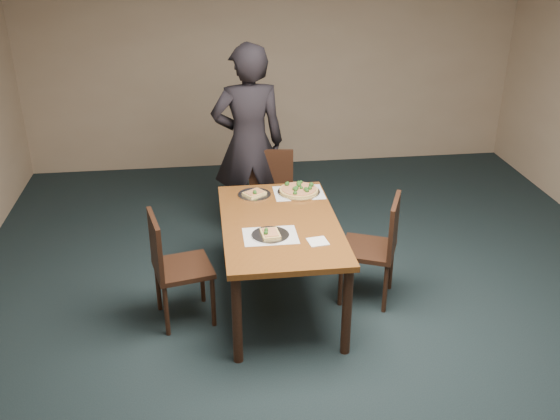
{
  "coord_description": "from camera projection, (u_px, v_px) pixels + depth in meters",
  "views": [
    {
      "loc": [
        -0.88,
        -3.5,
        2.89
      ],
      "look_at": [
        -0.33,
        0.78,
        0.85
      ],
      "focal_mm": 40.0,
      "sensor_mm": 36.0,
      "label": 1
    }
  ],
  "objects": [
    {
      "name": "ground",
      "position": [
        339.0,
        360.0,
        4.48
      ],
      "size": [
        8.0,
        8.0,
        0.0
      ],
      "primitive_type": "plane",
      "color": "black",
      "rests_on": "ground"
    },
    {
      "name": "room_shell",
      "position": [
        351.0,
        128.0,
        3.74
      ],
      "size": [
        8.0,
        8.0,
        8.0
      ],
      "color": "tan",
      "rests_on": "ground"
    },
    {
      "name": "dining_table",
      "position": [
        280.0,
        232.0,
        4.86
      ],
      "size": [
        0.9,
        1.5,
        0.75
      ],
      "color": "#5B2F12",
      "rests_on": "ground"
    },
    {
      "name": "chair_far",
      "position": [
        271.0,
        193.0,
        5.9
      ],
      "size": [
        0.46,
        0.46,
        0.91
      ],
      "rotation": [
        0.0,
        0.0,
        -0.11
      ],
      "color": "black",
      "rests_on": "ground"
    },
    {
      "name": "chair_left",
      "position": [
        172.0,
        262.0,
        4.72
      ],
      "size": [
        0.5,
        0.5,
        0.91
      ],
      "rotation": [
        0.0,
        0.0,
        1.79
      ],
      "color": "black",
      "rests_on": "ground"
    },
    {
      "name": "chair_right",
      "position": [
        378.0,
        243.0,
        5.0
      ],
      "size": [
        0.55,
        0.55,
        0.91
      ],
      "rotation": [
        0.0,
        0.0,
        -1.98
      ],
      "color": "black",
      "rests_on": "ground"
    },
    {
      "name": "diner",
      "position": [
        249.0,
        144.0,
        5.87
      ],
      "size": [
        0.73,
        0.51,
        1.9
      ],
      "primitive_type": "imported",
      "rotation": [
        0.0,
        0.0,
        3.22
      ],
      "color": "black",
      "rests_on": "ground"
    },
    {
      "name": "placemat_main",
      "position": [
        299.0,
        193.0,
        5.32
      ],
      "size": [
        0.42,
        0.32,
        0.0
      ],
      "primitive_type": "cube",
      "color": "white",
      "rests_on": "dining_table"
    },
    {
      "name": "placemat_near",
      "position": [
        270.0,
        236.0,
        4.61
      ],
      "size": [
        0.4,
        0.3,
        0.0
      ],
      "primitive_type": "cube",
      "color": "white",
      "rests_on": "dining_table"
    },
    {
      "name": "pizza_pan",
      "position": [
        299.0,
        190.0,
        5.32
      ],
      "size": [
        0.36,
        0.36,
        0.07
      ],
      "color": "silver",
      "rests_on": "dining_table"
    },
    {
      "name": "slice_plate_near",
      "position": [
        270.0,
        234.0,
        4.6
      ],
      "size": [
        0.28,
        0.28,
        0.06
      ],
      "color": "silver",
      "rests_on": "dining_table"
    },
    {
      "name": "slice_plate_far",
      "position": [
        254.0,
        194.0,
        5.27
      ],
      "size": [
        0.28,
        0.28,
        0.06
      ],
      "color": "silver",
      "rests_on": "dining_table"
    },
    {
      "name": "napkin",
      "position": [
        318.0,
        242.0,
        4.52
      ],
      "size": [
        0.16,
        0.16,
        0.01
      ],
      "primitive_type": "cube",
      "rotation": [
        0.0,
        0.0,
        0.14
      ],
      "color": "white",
      "rests_on": "dining_table"
    }
  ]
}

